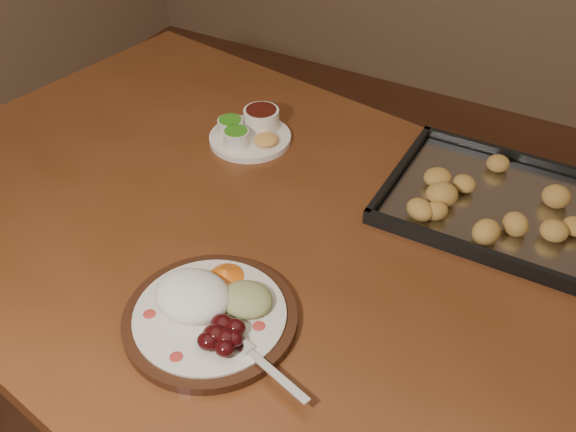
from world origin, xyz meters
The scene contains 4 objects.
dining_table centered at (-0.18, 0.06, 0.65)m, with size 1.63×1.13×0.75m.
dinner_plate centered at (-0.19, -0.14, 0.77)m, with size 0.32×0.25×0.06m.
condiment_saucer centered at (-0.38, 0.29, 0.77)m, with size 0.16×0.16×0.05m.
baking_tray centered at (0.12, 0.31, 0.76)m, with size 0.41×0.31×0.04m.
Camera 1 is at (0.21, -0.62, 1.46)m, focal length 40.00 mm.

